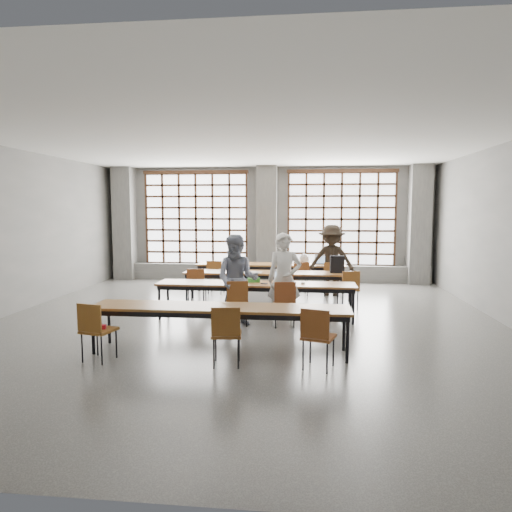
{
  "coord_description": "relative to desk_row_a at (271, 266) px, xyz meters",
  "views": [
    {
      "loc": [
        1.15,
        -8.64,
        2.23
      ],
      "look_at": [
        0.18,
        0.4,
        1.28
      ],
      "focal_mm": 32.0,
      "sensor_mm": 36.0,
      "label": 1
    }
  ],
  "objects": [
    {
      "name": "chair_mid_centre",
      "position": [
        0.47,
        -2.19,
        -0.13
      ],
      "size": [
        0.43,
        0.43,
        0.88
      ],
      "color": "maroon",
      "rests_on": "floor"
    },
    {
      "name": "window_right",
      "position": [
        2.01,
        1.83,
        1.24
      ],
      "size": [
        3.32,
        0.12,
        3.0
      ],
      "color": "white",
      "rests_on": "wall_back"
    },
    {
      "name": "laptop_back",
      "position": [
        1.36,
        0.11,
        0.13
      ],
      "size": [
        0.39,
        0.34,
        0.26
      ],
      "color": "silver",
      "rests_on": "desk_row_a"
    },
    {
      "name": "paper_sheet_a",
      "position": [
        -0.53,
        -1.51,
        0.07
      ],
      "size": [
        0.36,
        0.33,
        0.0
      ],
      "primitive_type": "cube",
      "rotation": [
        0.0,
        0.0,
        0.54
      ],
      "color": "white",
      "rests_on": "desk_row_b"
    },
    {
      "name": "chair_front_right",
      "position": [
        0.55,
        -3.82,
        -0.13
      ],
      "size": [
        0.47,
        0.48,
        0.88
      ],
      "color": "brown",
      "rests_on": "floor"
    },
    {
      "name": "paper_sheet_b",
      "position": [
        -0.23,
        -1.61,
        0.07
      ],
      "size": [
        0.32,
        0.25,
        0.0
      ],
      "primitive_type": "cube",
      "rotation": [
        0.0,
        0.0,
        -0.13
      ],
      "color": "silver",
      "rests_on": "desk_row_b"
    },
    {
      "name": "student_male",
      "position": [
        0.53,
        -3.69,
        0.22
      ],
      "size": [
        0.7,
        0.5,
        1.77
      ],
      "primitive_type": "imported",
      "rotation": [
        0.0,
        0.0,
        0.13
      ],
      "color": "silver",
      "rests_on": "floor"
    },
    {
      "name": "chair_back_mid",
      "position": [
        0.81,
        -0.63,
        -0.13
      ],
      "size": [
        0.49,
        0.49,
        0.88
      ],
      "color": "brown",
      "rests_on": "floor"
    },
    {
      "name": "chair_near_right",
      "position": [
        1.09,
        -6.06,
        -0.13
      ],
      "size": [
        0.53,
        0.53,
        0.88
      ],
      "color": "brown",
      "rests_on": "floor"
    },
    {
      "name": "column_right",
      "position": [
        4.26,
        1.63,
        1.09
      ],
      "size": [
        0.6,
        0.55,
        3.5
      ],
      "primitive_type": "cube",
      "color": "#51514F",
      "rests_on": "floor"
    },
    {
      "name": "laptop_front",
      "position": [
        0.48,
        -3.08,
        0.13
      ],
      "size": [
        0.39,
        0.34,
        0.26
      ],
      "color": "#B1B0B5",
      "rests_on": "desk_row_c"
    },
    {
      "name": "wall_back",
      "position": [
        -0.24,
        1.91,
        1.09
      ],
      "size": [
        10.0,
        0.0,
        10.0
      ],
      "primitive_type": "plane",
      "rotation": [
        1.57,
        0.0,
        0.0
      ],
      "color": "#595957",
      "rests_on": "floor"
    },
    {
      "name": "mouse",
      "position": [
        0.88,
        -3.21,
        0.08
      ],
      "size": [
        0.11,
        0.09,
        0.04
      ],
      "primitive_type": "ellipsoid",
      "rotation": [
        0.0,
        0.0,
        -0.33
      ],
      "color": "white",
      "rests_on": "desk_row_c"
    },
    {
      "name": "desk_row_a",
      "position": [
        0.0,
        0.0,
        0.0
      ],
      "size": [
        4.0,
        0.7,
        0.73
      ],
      "color": "brown",
      "rests_on": "floor"
    },
    {
      "name": "floor",
      "position": [
        -0.24,
        -3.59,
        -0.66
      ],
      "size": [
        11.0,
        11.0,
        0.0
      ],
      "primitive_type": "plane",
      "color": "#50504E",
      "rests_on": "ground"
    },
    {
      "name": "column_left",
      "position": [
        -4.74,
        1.63,
        1.09
      ],
      "size": [
        0.6,
        0.55,
        3.5
      ],
      "primitive_type": "cube",
      "color": "#51514F",
      "rests_on": "floor"
    },
    {
      "name": "chair_near_left",
      "position": [
        -2.1,
        -6.06,
        -0.13
      ],
      "size": [
        0.5,
        0.51,
        0.88
      ],
      "color": "brown",
      "rests_on": "floor"
    },
    {
      "name": "wall_front",
      "position": [
        -0.24,
        -9.09,
        1.09
      ],
      "size": [
        10.0,
        0.0,
        10.0
      ],
      "primitive_type": "plane",
      "rotation": [
        -1.57,
        0.0,
        0.0
      ],
      "color": "#595957",
      "rests_on": "floor"
    },
    {
      "name": "chair_mid_right",
      "position": [
        1.89,
        -2.19,
        -0.13
      ],
      "size": [
        0.52,
        0.52,
        0.88
      ],
      "color": "brown",
      "rests_on": "floor"
    },
    {
      "name": "wall_left",
      "position": [
        -5.24,
        -3.59,
        1.09
      ],
      "size": [
        0.0,
        11.0,
        11.0
      ],
      "primitive_type": "plane",
      "rotation": [
        1.57,
        0.0,
        1.57
      ],
      "color": "#595957",
      "rests_on": "floor"
    },
    {
      "name": "desk_row_c",
      "position": [
        -0.07,
        -3.19,
        0.0
      ],
      "size": [
        4.0,
        0.7,
        0.73
      ],
      "color": "brown",
      "rests_on": "floor"
    },
    {
      "name": "backpack",
      "position": [
        1.67,
        -1.51,
        0.27
      ],
      "size": [
        0.33,
        0.22,
        0.4
      ],
      "primitive_type": "cube",
      "rotation": [
        0.0,
        0.0,
        0.05
      ],
      "color": "black",
      "rests_on": "desk_row_b"
    },
    {
      "name": "student_female",
      "position": [
        -0.37,
        -3.69,
        0.2
      ],
      "size": [
        0.88,
        0.7,
        1.73
      ],
      "primitive_type": "imported",
      "rotation": [
        0.0,
        0.0,
        -0.06
      ],
      "color": "#1A274E",
      "rests_on": "floor"
    },
    {
      "name": "student_back",
      "position": [
        1.6,
        -0.5,
        0.24
      ],
      "size": [
        1.23,
        0.77,
        1.81
      ],
      "primitive_type": "imported",
      "rotation": [
        0.0,
        0.0,
        -0.09
      ],
      "color": "black",
      "rests_on": "floor"
    },
    {
      "name": "column_mid",
      "position": [
        -0.24,
        1.63,
        1.09
      ],
      "size": [
        0.6,
        0.55,
        3.5
      ],
      "primitive_type": "cube",
      "color": "#51514F",
      "rests_on": "floor"
    },
    {
      "name": "phone",
      "position": [
        0.11,
        -3.29,
        0.07
      ],
      "size": [
        0.14,
        0.09,
        0.01
      ],
      "primitive_type": "cube",
      "rotation": [
        0.0,
        0.0,
        -0.24
      ],
      "color": "black",
      "rests_on": "desk_row_c"
    },
    {
      "name": "chair_front_left",
      "position": [
        -0.35,
        -3.81,
        -0.13
      ],
      "size": [
        0.49,
        0.49,
        0.88
      ],
      "color": "brown",
      "rests_on": "floor"
    },
    {
      "name": "chair_near_mid",
      "position": [
        -0.17,
        -6.06,
        -0.13
      ],
      "size": [
        0.47,
        0.47,
        0.88
      ],
      "color": "brown",
      "rests_on": "floor"
    },
    {
      "name": "chair_mid_left",
      "position": [
        -1.53,
        -2.19,
        -0.13
      ],
      "size": [
        0.44,
        0.45,
        0.88
      ],
      "color": "brown",
      "rests_on": "floor"
    },
    {
      "name": "desk_row_d",
      "position": [
        -0.38,
        -5.43,
        0.0
      ],
      "size": [
        4.0,
        0.7,
        0.73
      ],
      "color": "brown",
      "rests_on": "floor"
    },
    {
      "name": "chair_back_left",
      "position": [
        -1.4,
        -0.63,
        -0.13
      ],
      "size": [
        0.44,
        0.45,
        0.88
      ],
      "color": "brown",
      "rests_on": "floor"
    },
    {
      "name": "green_box",
      "position": [
        -0.12,
        -3.11,
        0.11
      ],
      "size": [
        0.26,
        0.13,
        0.09
      ],
      "primitive_type": "cube",
      "rotation": [
        0.0,
        0.0,
        0.17
      ],
      "color": "#33862C",
      "rests_on": "desk_row_c"
    },
    {
      "name": "red_pouch",
      "position": [
        -2.08,
        -5.98,
        -0.16
      ],
      "size": [
        0.21,
        0.11,
        0.06
      ],
      "primitive_type": "cube",
      "rotation": [
        0.0,
        0.0,
        0.17
      ],
      "color": "#B01527",
      "rests_on": "chair_near_left"
    },
    {
      "name": "sill_ledge",
      "position": [
        -0.24,
        1.71,
        -0.41
      ],
      "size": [
        9.8,
        0.35,
        0.5
      ],
      "primitive_type": "cube",
      "color": "#51514F",
      "rests_on": "floor"
    },
    {
      "name": "desk_row_b",
      "position": [
        0.07,
        -1.56,
        0.0
      ],
      "size": [
        4.0,
        0.7,
        0.73
      ],
      "color": "brown",
      "rests_on": "floor"
    },
    {
      "name": "chair_back_right",
      "position": [
        1.6,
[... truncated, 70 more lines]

